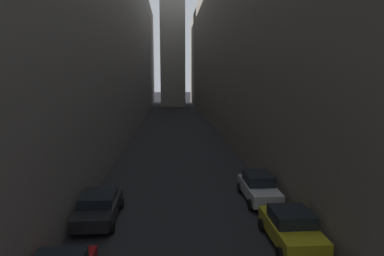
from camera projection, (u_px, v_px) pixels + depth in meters
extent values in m
plane|color=black|center=(176.00, 131.00, 45.46)|extent=(264.00, 264.00, 0.00)
cube|color=slate|center=(85.00, 37.00, 44.75)|extent=(13.48, 108.00, 25.43)
cube|color=#60594F|center=(261.00, 45.00, 46.47)|extent=(13.33, 108.00, 23.75)
cube|color=gray|center=(172.00, 22.00, 83.34)|extent=(6.24, 6.24, 42.57)
cube|color=black|center=(99.00, 209.00, 16.63)|extent=(1.76, 4.31, 0.62)
cube|color=black|center=(99.00, 198.00, 16.55)|extent=(1.62, 1.97, 0.49)
cylinder|color=black|center=(89.00, 204.00, 18.06)|extent=(0.22, 0.61, 0.61)
cylinder|color=black|center=(121.00, 203.00, 18.18)|extent=(0.22, 0.61, 0.61)
cylinder|color=black|center=(73.00, 228.00, 15.17)|extent=(0.22, 0.61, 0.61)
cylinder|color=black|center=(112.00, 227.00, 15.29)|extent=(0.22, 0.61, 0.61)
cube|color=#A59919|center=(291.00, 230.00, 14.20)|extent=(1.78, 3.98, 0.69)
cube|color=black|center=(291.00, 216.00, 14.16)|extent=(1.64, 1.77, 0.53)
cylinder|color=black|center=(262.00, 225.00, 15.52)|extent=(0.22, 0.61, 0.61)
cylinder|color=black|center=(299.00, 224.00, 15.64)|extent=(0.22, 0.61, 0.61)
cylinder|color=black|center=(281.00, 255.00, 12.85)|extent=(0.22, 0.61, 0.61)
cylinder|color=black|center=(325.00, 253.00, 12.97)|extent=(0.22, 0.61, 0.61)
cube|color=#B7B7BC|center=(259.00, 190.00, 19.34)|extent=(1.66, 4.21, 0.69)
cube|color=black|center=(258.00, 178.00, 19.43)|extent=(1.53, 1.97, 0.59)
cylinder|color=black|center=(240.00, 188.00, 20.75)|extent=(0.22, 0.63, 0.63)
cylinder|color=black|center=(265.00, 187.00, 20.86)|extent=(0.22, 0.63, 0.63)
cylinder|color=black|center=(251.00, 205.00, 17.93)|extent=(0.22, 0.63, 0.63)
cylinder|color=black|center=(280.00, 204.00, 18.04)|extent=(0.22, 0.63, 0.63)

